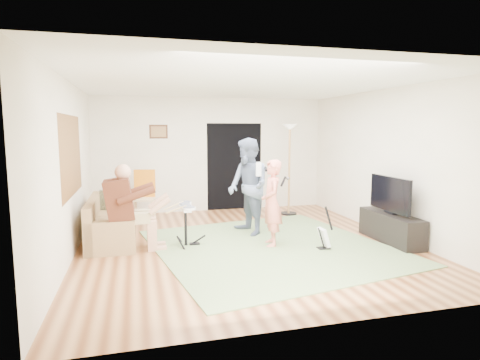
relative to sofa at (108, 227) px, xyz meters
name	(u,v)px	position (x,y,z in m)	size (l,w,h in m)	color
floor	(245,243)	(2.28, -0.76, -0.25)	(6.00, 6.00, 0.00)	brown
walls	(245,166)	(2.28, -0.76, 1.10)	(5.50, 6.00, 2.70)	silver
ceiling	(245,84)	(2.28, -0.76, 2.45)	(6.00, 6.00, 0.00)	white
window_blinds	(71,156)	(-0.46, -0.56, 1.30)	(2.05, 2.05, 0.00)	brown
doorway	(234,167)	(2.83, 2.23, 0.80)	(2.10, 2.10, 0.00)	black
picture_frame	(159,132)	(1.03, 2.23, 1.65)	(0.42, 0.03, 0.32)	#3F2314
area_rug	(271,247)	(2.65, -1.08, -0.25)	(3.64, 3.83, 0.02)	#65804E
sofa	(108,227)	(0.00, 0.00, 0.00)	(0.77, 1.88, 0.76)	#9A784D
drummer	(132,217)	(0.42, -0.65, 0.30)	(0.92, 0.51, 1.41)	#562818
drum_kit	(186,228)	(1.28, -0.65, 0.06)	(0.40, 0.71, 0.73)	black
singer	(272,203)	(2.69, -0.98, 0.47)	(0.53, 0.35, 1.46)	#E77664
microphone	(283,181)	(2.89, -0.98, 0.83)	(0.06, 0.06, 0.24)	black
guitarist	(248,187)	(2.51, -0.16, 0.65)	(0.87, 0.68, 1.80)	slate
guitar_held	(259,169)	(2.71, -0.16, 0.97)	(0.12, 0.60, 0.26)	white
guitar_spare	(324,237)	(3.45, -1.41, -0.05)	(0.26, 0.23, 0.71)	black
torchiere_lamp	(289,153)	(3.90, 1.31, 1.17)	(0.37, 0.37, 2.07)	black
dining_chair	(144,203)	(0.64, 1.38, 0.14)	(0.54, 0.57, 1.10)	#D2B488
tv_cabinet	(391,228)	(4.78, -1.29, 0.00)	(0.40, 1.40, 0.50)	black
television	(390,194)	(4.73, -1.29, 0.60)	(0.06, 1.06, 0.60)	black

